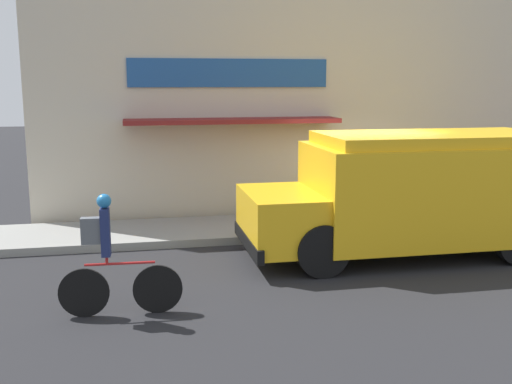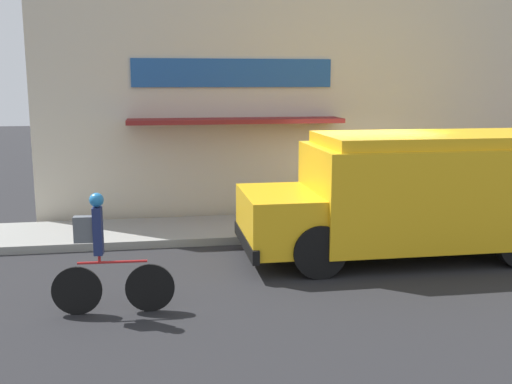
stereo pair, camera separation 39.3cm
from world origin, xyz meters
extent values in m
plane|color=#232326|center=(0.00, 0.00, 0.00)|extent=(70.00, 70.00, 0.00)
cube|color=gray|center=(0.00, 1.02, 0.08)|extent=(28.00, 2.04, 0.16)
cube|color=beige|center=(0.00, 2.36, 2.79)|extent=(13.62, 0.18, 5.59)
cube|color=#1E4C93|center=(-2.34, 2.25, 3.40)|extent=(4.55, 0.05, 0.63)
cube|color=maroon|center=(-2.34, 1.83, 2.35)|extent=(4.78, 0.89, 0.10)
cube|color=yellow|center=(0.93, -1.27, 1.19)|extent=(4.62, 2.26, 1.76)
cube|color=yellow|center=(-2.00, -1.26, 0.80)|extent=(1.26, 2.07, 0.97)
cube|color=yellow|center=(0.93, -1.27, 2.18)|extent=(4.25, 2.08, 0.21)
cube|color=black|center=(-2.58, -1.25, 0.41)|extent=(0.13, 2.20, 0.24)
cube|color=red|center=(-0.33, 0.11, 1.28)|extent=(0.03, 0.44, 0.44)
cylinder|color=black|center=(-1.51, -0.30, 0.45)|extent=(0.90, 0.26, 0.90)
cylinder|color=black|center=(-1.51, -2.22, 0.45)|extent=(0.90, 0.26, 0.90)
cylinder|color=black|center=(2.13, -0.31, 0.45)|extent=(0.90, 0.26, 0.90)
cylinder|color=black|center=(-4.26, -3.27, 0.35)|extent=(0.69, 0.07, 0.69)
cylinder|color=black|center=(-5.26, -3.22, 0.35)|extent=(0.69, 0.07, 0.69)
cylinder|color=red|center=(-4.76, -3.24, 0.74)|extent=(0.95, 0.08, 0.04)
cylinder|color=red|center=(-4.93, -3.24, 0.80)|extent=(0.04, 0.04, 0.12)
cube|color=navy|center=(-4.93, -3.24, 1.19)|extent=(0.13, 0.21, 0.66)
sphere|color=#2375B7|center=(-4.93, -3.24, 1.62)|extent=(0.20, 0.20, 0.20)
cube|color=#565B60|center=(-5.12, -3.23, 1.22)|extent=(0.27, 0.15, 0.36)
cylinder|color=#2D5138|center=(-0.98, 1.06, 0.55)|extent=(0.60, 0.60, 0.79)
cylinder|color=black|center=(-0.98, 1.06, 0.97)|extent=(0.61, 0.61, 0.04)
camera|label=1|loc=(-4.51, -11.37, 3.20)|focal=42.00mm
camera|label=2|loc=(-4.12, -11.44, 3.20)|focal=42.00mm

